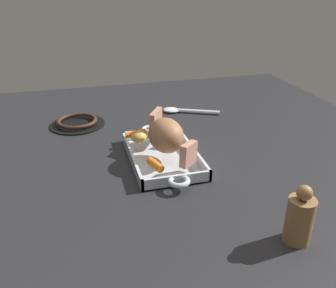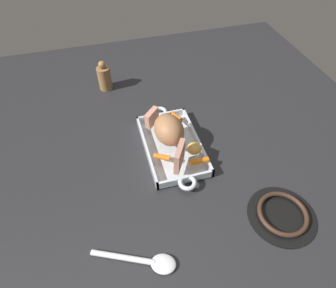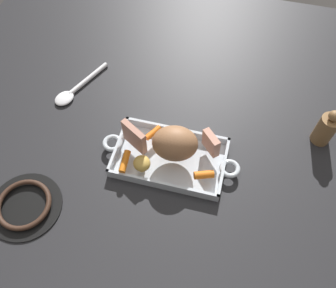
% 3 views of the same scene
% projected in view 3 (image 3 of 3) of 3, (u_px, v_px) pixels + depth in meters
% --- Properties ---
extents(ground_plane, '(1.64, 1.64, 0.00)m').
position_uv_depth(ground_plane, '(170.00, 160.00, 1.03)').
color(ground_plane, '#232326').
extents(roasting_dish, '(0.40, 0.19, 0.03)m').
position_uv_depth(roasting_dish, '(170.00, 158.00, 1.02)').
color(roasting_dish, silver).
rests_on(roasting_dish, ground_plane).
extents(pork_roast, '(0.14, 0.11, 0.10)m').
position_uv_depth(pork_roast, '(175.00, 143.00, 0.96)').
color(pork_roast, '#9A6945').
rests_on(pork_roast, roasting_dish).
extents(roast_slice_thick, '(0.08, 0.06, 0.08)m').
position_uv_depth(roast_slice_thick, '(134.00, 137.00, 0.98)').
color(roast_slice_thick, tan).
rests_on(roast_slice_thick, roasting_dish).
extents(roast_slice_thin, '(0.06, 0.06, 0.07)m').
position_uv_depth(roast_slice_thin, '(211.00, 143.00, 0.98)').
color(roast_slice_thin, tan).
rests_on(roast_slice_thin, roasting_dish).
extents(baby_carrot_short, '(0.06, 0.04, 0.03)m').
position_uv_depth(baby_carrot_short, '(204.00, 175.00, 0.95)').
color(baby_carrot_short, orange).
rests_on(baby_carrot_short, roasting_dish).
extents(baby_carrot_center_left, '(0.02, 0.07, 0.02)m').
position_uv_depth(baby_carrot_center_left, '(125.00, 161.00, 0.98)').
color(baby_carrot_center_left, orange).
rests_on(baby_carrot_center_left, roasting_dish).
extents(baby_carrot_southwest, '(0.04, 0.06, 0.02)m').
position_uv_depth(baby_carrot_southwest, '(153.00, 133.00, 1.03)').
color(baby_carrot_southwest, orange).
rests_on(baby_carrot_southwest, roasting_dish).
extents(potato_whole, '(0.07, 0.07, 0.04)m').
position_uv_depth(potato_whole, '(142.00, 163.00, 0.97)').
color(potato_whole, gold).
rests_on(potato_whole, roasting_dish).
extents(stove_burner_rear, '(0.20, 0.20, 0.02)m').
position_uv_depth(stove_burner_rear, '(24.00, 205.00, 0.94)').
color(stove_burner_rear, black).
rests_on(stove_burner_rear, ground_plane).
extents(serving_spoon, '(0.13, 0.22, 0.02)m').
position_uv_depth(serving_spoon, '(75.00, 90.00, 1.16)').
color(serving_spoon, white).
rests_on(serving_spoon, ground_plane).
extents(pepper_mill, '(0.06, 0.06, 0.13)m').
position_uv_depth(pepper_mill, '(326.00, 128.00, 1.02)').
color(pepper_mill, olive).
rests_on(pepper_mill, ground_plane).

